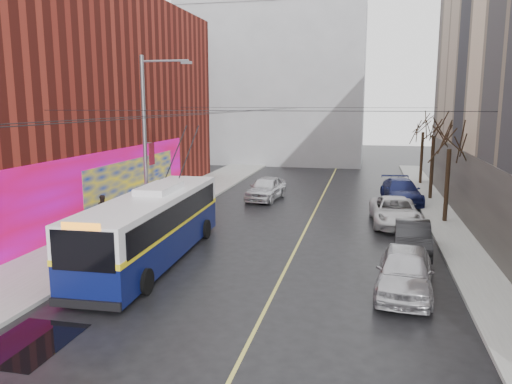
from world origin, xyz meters
TOP-DOWN VIEW (x-y plane):
  - ground at (0.00, 0.00)m, footprint 140.00×140.00m
  - sidewalk_left at (-8.00, 12.00)m, footprint 4.00×60.00m
  - sidewalk_right at (9.00, 12.00)m, footprint 2.00×60.00m
  - lane_line at (1.50, 14.00)m, footprint 0.12×50.00m
  - building_left at (-15.99, 13.99)m, footprint 12.11×36.00m
  - building_far at (-6.00, 44.99)m, footprint 20.50×12.10m
  - streetlight_pole at (-6.14, 10.00)m, footprint 2.65×0.60m
  - catenary_wires at (-2.54, 14.77)m, footprint 18.00×60.00m
  - tree_near at (9.00, 16.00)m, footprint 3.20×3.20m
  - tree_mid at (9.00, 23.00)m, footprint 3.20×3.20m
  - tree_far at (9.00, 30.00)m, footprint 3.20×3.20m
  - puddle at (-4.56, -1.74)m, footprint 2.20×2.95m
  - pigeons_flying at (-1.91, 10.09)m, footprint 1.17×1.28m
  - trolleybus at (-4.28, 6.15)m, footprint 3.07×11.79m
  - parked_car_a at (6.04, 4.54)m, footprint 2.37×4.95m
  - parked_car_b at (6.72, 9.62)m, footprint 1.71×4.43m
  - parked_car_c at (6.21, 15.02)m, footprint 2.85×5.59m
  - parked_car_d at (6.94, 21.57)m, footprint 2.92×5.76m
  - following_car at (-2.26, 20.67)m, footprint 2.48×5.01m
  - pedestrian_a at (-6.73, 7.20)m, footprint 0.43×0.61m
  - pedestrian_b at (-9.34, 11.00)m, footprint 1.00×0.98m
  - pedestrian_c at (-8.11, 13.30)m, footprint 0.97×1.31m

SIDE VIEW (x-z plane):
  - ground at x=0.00m, z-range 0.00..0.00m
  - lane_line at x=1.50m, z-range 0.00..0.01m
  - puddle at x=-4.56m, z-range 0.00..0.01m
  - sidewalk_left at x=-8.00m, z-range 0.00..0.15m
  - sidewalk_right at x=9.00m, z-range 0.00..0.15m
  - parked_car_b at x=6.72m, z-range 0.00..1.44m
  - parked_car_c at x=6.21m, z-range 0.00..1.51m
  - parked_car_d at x=6.94m, z-range 0.00..1.60m
  - parked_car_a at x=6.04m, z-range 0.00..1.63m
  - following_car at x=-2.26m, z-range 0.00..1.64m
  - pedestrian_a at x=-6.73m, z-range 0.15..1.73m
  - pedestrian_b at x=-9.34m, z-range 0.15..1.78m
  - pedestrian_c at x=-8.11m, z-range 0.15..1.96m
  - trolleybus at x=-4.28m, z-range -1.23..4.31m
  - streetlight_pole at x=-6.14m, z-range 0.35..9.35m
  - tree_near at x=9.00m, z-range 1.78..8.18m
  - tree_far at x=9.00m, z-range 1.86..8.43m
  - tree_mid at x=9.00m, z-range 1.91..8.59m
  - catenary_wires at x=-2.54m, z-range 6.13..6.36m
  - building_left at x=-15.99m, z-range -0.01..13.99m
  - pigeons_flying at x=-1.91m, z-range 6.54..7.98m
  - building_far at x=-6.00m, z-range 0.02..18.02m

